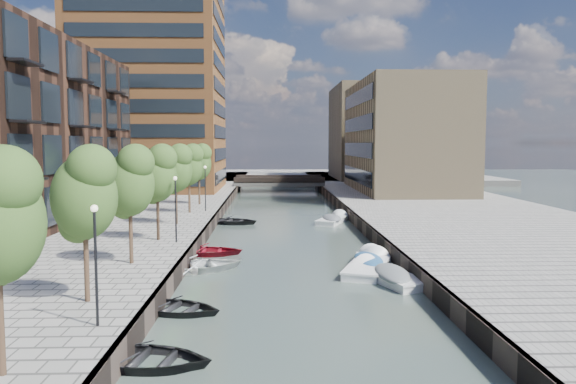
{
  "coord_description": "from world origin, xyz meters",
  "views": [
    {
      "loc": [
        -1.35,
        -10.71,
        7.17
      ],
      "look_at": [
        0.0,
        31.19,
        3.5
      ],
      "focal_mm": 35.0,
      "sensor_mm": 36.0,
      "label": 1
    }
  ],
  "objects_px": {
    "sloop_1": "(145,366)",
    "tree_5": "(189,164)",
    "motorboat_3": "(369,262)",
    "tree_4": "(176,168)",
    "sloop_0": "(175,312)",
    "tree_3": "(157,172)",
    "bridge": "(279,182)",
    "tree_6": "(199,162)",
    "tree_2": "(130,180)",
    "sloop_4": "(231,224)",
    "tree_1": "(84,192)",
    "sloop_2": "(207,255)",
    "car": "(364,184)",
    "motorboat_4": "(333,220)",
    "sloop_3": "(199,271)",
    "motorboat_2": "(369,268)",
    "motorboat_1": "(387,276)"
  },
  "relations": [
    {
      "from": "bridge",
      "to": "tree_2",
      "type": "xyz_separation_m",
      "value": [
        -8.5,
        -54.0,
        3.92
      ]
    },
    {
      "from": "motorboat_1",
      "to": "car",
      "type": "height_order",
      "value": "car"
    },
    {
      "from": "sloop_4",
      "to": "motorboat_2",
      "type": "xyz_separation_m",
      "value": [
        9.08,
        -18.39,
        0.11
      ]
    },
    {
      "from": "tree_6",
      "to": "car",
      "type": "bearing_deg",
      "value": 44.96
    },
    {
      "from": "tree_5",
      "to": "sloop_2",
      "type": "xyz_separation_m",
      "value": [
        3.1,
        -13.99,
        -5.31
      ]
    },
    {
      "from": "sloop_4",
      "to": "motorboat_3",
      "type": "height_order",
      "value": "motorboat_3"
    },
    {
      "from": "tree_1",
      "to": "sloop_3",
      "type": "relative_size",
      "value": 1.17
    },
    {
      "from": "sloop_2",
      "to": "motorboat_1",
      "type": "relative_size",
      "value": 0.82
    },
    {
      "from": "tree_3",
      "to": "sloop_1",
      "type": "distance_m",
      "value": 19.06
    },
    {
      "from": "sloop_2",
      "to": "tree_1",
      "type": "bearing_deg",
      "value": 169.06
    },
    {
      "from": "tree_4",
      "to": "sloop_4",
      "type": "distance_m",
      "value": 9.41
    },
    {
      "from": "sloop_0",
      "to": "sloop_1",
      "type": "xyz_separation_m",
      "value": [
        0.0,
        -5.73,
        0.0
      ]
    },
    {
      "from": "tree_3",
      "to": "motorboat_4",
      "type": "distance_m",
      "value": 20.1
    },
    {
      "from": "sloop_1",
      "to": "motorboat_4",
      "type": "relative_size",
      "value": 0.83
    },
    {
      "from": "bridge",
      "to": "tree_3",
      "type": "bearing_deg",
      "value": -100.25
    },
    {
      "from": "tree_6",
      "to": "sloop_2",
      "type": "distance_m",
      "value": 21.87
    },
    {
      "from": "tree_6",
      "to": "sloop_2",
      "type": "xyz_separation_m",
      "value": [
        3.1,
        -20.99,
        -5.31
      ]
    },
    {
      "from": "tree_4",
      "to": "sloop_0",
      "type": "xyz_separation_m",
      "value": [
        3.1,
        -19.31,
        -5.31
      ]
    },
    {
      "from": "tree_2",
      "to": "sloop_4",
      "type": "height_order",
      "value": "tree_2"
    },
    {
      "from": "tree_1",
      "to": "tree_2",
      "type": "height_order",
      "value": "same"
    },
    {
      "from": "tree_3",
      "to": "car",
      "type": "height_order",
      "value": "tree_3"
    },
    {
      "from": "motorboat_2",
      "to": "tree_3",
      "type": "bearing_deg",
      "value": 160.39
    },
    {
      "from": "bridge",
      "to": "tree_3",
      "type": "height_order",
      "value": "tree_3"
    },
    {
      "from": "bridge",
      "to": "tree_1",
      "type": "bearing_deg",
      "value": -97.93
    },
    {
      "from": "tree_6",
      "to": "motorboat_1",
      "type": "distance_m",
      "value": 31.37
    },
    {
      "from": "sloop_1",
      "to": "motorboat_3",
      "type": "relative_size",
      "value": 0.86
    },
    {
      "from": "tree_4",
      "to": "sloop_3",
      "type": "bearing_deg",
      "value": -74.8
    },
    {
      "from": "motorboat_4",
      "to": "car",
      "type": "relative_size",
      "value": 1.56
    },
    {
      "from": "sloop_3",
      "to": "motorboat_2",
      "type": "bearing_deg",
      "value": -110.37
    },
    {
      "from": "sloop_4",
      "to": "tree_2",
      "type": "bearing_deg",
      "value": -173.56
    },
    {
      "from": "sloop_1",
      "to": "sloop_4",
      "type": "distance_m",
      "value": 31.88
    },
    {
      "from": "sloop_1",
      "to": "tree_5",
      "type": "bearing_deg",
      "value": 15.91
    },
    {
      "from": "tree_1",
      "to": "bridge",
      "type": "bearing_deg",
      "value": 82.07
    },
    {
      "from": "tree_3",
      "to": "sloop_4",
      "type": "relative_size",
      "value": 1.24
    },
    {
      "from": "bridge",
      "to": "tree_6",
      "type": "distance_m",
      "value": 27.63
    },
    {
      "from": "sloop_2",
      "to": "motorboat_3",
      "type": "bearing_deg",
      "value": -107.86
    },
    {
      "from": "sloop_4",
      "to": "sloop_1",
      "type": "bearing_deg",
      "value": -164.58
    },
    {
      "from": "motorboat_3",
      "to": "tree_6",
      "type": "bearing_deg",
      "value": 117.91
    },
    {
      "from": "motorboat_1",
      "to": "motorboat_2",
      "type": "bearing_deg",
      "value": 101.79
    },
    {
      "from": "motorboat_2",
      "to": "sloop_3",
      "type": "bearing_deg",
      "value": 179.92
    },
    {
      "from": "sloop_0",
      "to": "car",
      "type": "height_order",
      "value": "car"
    },
    {
      "from": "tree_4",
      "to": "tree_5",
      "type": "distance_m",
      "value": 7.0
    },
    {
      "from": "sloop_0",
      "to": "bridge",
      "type": "bearing_deg",
      "value": 15.25
    },
    {
      "from": "tree_1",
      "to": "motorboat_3",
      "type": "relative_size",
      "value": 1.15
    },
    {
      "from": "tree_3",
      "to": "sloop_2",
      "type": "distance_m",
      "value": 6.15
    },
    {
      "from": "tree_1",
      "to": "car",
      "type": "xyz_separation_m",
      "value": [
        20.19,
        55.17,
        -3.72
      ]
    },
    {
      "from": "tree_5",
      "to": "sloop_2",
      "type": "relative_size",
      "value": 1.3
    },
    {
      "from": "sloop_4",
      "to": "sloop_2",
      "type": "bearing_deg",
      "value": -165.95
    },
    {
      "from": "car",
      "to": "motorboat_4",
      "type": "bearing_deg",
      "value": -96.65
    },
    {
      "from": "sloop_0",
      "to": "tree_3",
      "type": "bearing_deg",
      "value": 34.59
    }
  ]
}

